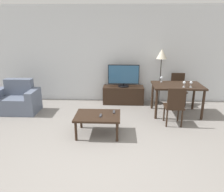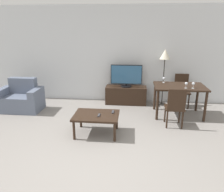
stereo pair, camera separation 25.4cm
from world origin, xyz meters
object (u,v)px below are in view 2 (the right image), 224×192
object	(u,v)px
tv_stand	(126,95)
floor_lamp	(165,58)
tv	(126,76)
wine_glass_center	(164,79)
wine_glass_left	(186,84)
wine_glass_right	(193,84)
dining_chair_far	(182,89)
armchair	(21,99)
remote_secondary	(99,115)
dining_chair_near	(175,106)
coffee_table	(96,117)
remote_primary	(113,112)
dining_table	(179,90)

from	to	relation	value
tv_stand	floor_lamp	distance (m)	1.47
tv	wine_glass_center	world-z (taller)	tv
wine_glass_left	tv_stand	bearing A→B (deg)	144.86
wine_glass_center	wine_glass_right	bearing A→B (deg)	-39.37
dining_chair_far	armchair	bearing A→B (deg)	-169.99
remote_secondary	wine_glass_left	distance (m)	2.18
armchair	wine_glass_center	xyz separation A→B (m)	(3.69, 0.30, 0.56)
dining_chair_near	dining_chair_far	size ratio (longest dim) A/B	1.00
coffee_table	wine_glass_center	xyz separation A→B (m)	(1.49, 1.47, 0.49)
armchair	dining_chair_far	distance (m)	4.33
armchair	wine_glass_center	size ratio (longest dim) A/B	7.36
armchair	remote_primary	distance (m)	2.72
tv	dining_chair_far	bearing A→B (deg)	-1.64
coffee_table	wine_glass_center	distance (m)	2.15
tv	floor_lamp	distance (m)	1.14
coffee_table	armchair	bearing A→B (deg)	152.07
tv_stand	remote_secondary	bearing A→B (deg)	-102.95
dining_chair_near	wine_glass_right	distance (m)	0.76
tv_stand	wine_glass_right	bearing A→B (deg)	-32.39
dining_table	tv	bearing A→B (deg)	150.03
coffee_table	remote_secondary	world-z (taller)	remote_secondary
coffee_table	dining_chair_near	bearing A→B (deg)	16.72
remote_primary	remote_secondary	size ratio (longest dim) A/B	1.00
dining_chair_far	remote_secondary	distance (m)	2.80
coffee_table	wine_glass_left	distance (m)	2.22
tv	wine_glass_right	distance (m)	1.85
dining_chair_near	wine_glass_center	distance (m)	1.05
dining_table	wine_glass_left	bearing A→B (deg)	-68.19
remote_secondary	coffee_table	bearing A→B (deg)	139.30
dining_chair_far	floor_lamp	size ratio (longest dim) A/B	0.57
wine_glass_center	wine_glass_right	size ratio (longest dim) A/B	1.00
armchair	remote_secondary	distance (m)	2.58
remote_primary	remote_secondary	distance (m)	0.33
armchair	wine_glass_left	world-z (taller)	wine_glass_left
armchair	tv	size ratio (longest dim) A/B	1.23
dining_chair_far	wine_glass_center	size ratio (longest dim) A/B	6.06
dining_chair_far	remote_secondary	xyz separation A→B (m)	(-1.99, -1.97, -0.06)
coffee_table	tv	bearing A→B (deg)	75.00
armchair	wine_glass_left	xyz separation A→B (m)	(4.14, -0.19, 0.56)
tv_stand	wine_glass_center	xyz separation A→B (m)	(0.96, -0.50, 0.61)
remote_secondary	wine_glass_left	xyz separation A→B (m)	(1.87, 1.03, 0.43)
tv_stand	dining_chair_near	bearing A→B (deg)	-53.18
remote_primary	remote_secondary	xyz separation A→B (m)	(-0.26, -0.21, 0.00)
dining_table	remote_primary	xyz separation A→B (m)	(-1.52, -1.05, -0.23)
remote_secondary	tv_stand	bearing A→B (deg)	77.05
wine_glass_left	floor_lamp	bearing A→B (deg)	111.09
wine_glass_right	coffee_table	bearing A→B (deg)	-155.04
remote_secondary	wine_glass_right	bearing A→B (deg)	26.83
wine_glass_left	coffee_table	bearing A→B (deg)	-153.24
armchair	wine_glass_center	distance (m)	3.75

